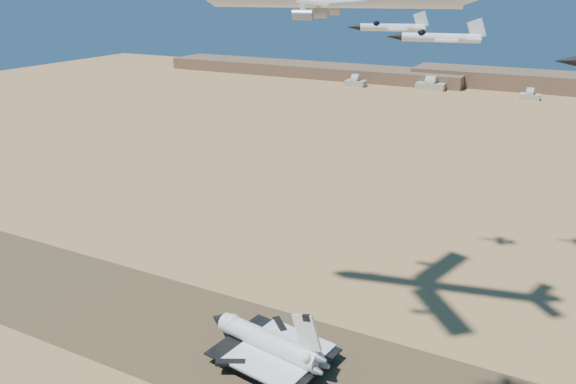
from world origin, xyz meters
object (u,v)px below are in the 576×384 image
at_px(shuttle, 267,343).
at_px(chase_jet_b, 439,37).
at_px(chase_jet_a, 391,27).
at_px(crew_b, 277,379).

height_order(shuttle, chase_jet_b, chase_jet_b).
height_order(chase_jet_a, chase_jet_b, chase_jet_a).
relative_size(crew_b, chase_jet_a, 0.12).
xyz_separation_m(shuttle, chase_jet_a, (36.75, -15.71, 91.99)).
bearing_deg(crew_b, chase_jet_b, -139.01).
distance_m(chase_jet_a, chase_jet_b, 22.28).
xyz_separation_m(shuttle, crew_b, (7.53, -7.82, -4.67)).
bearing_deg(chase_jet_a, crew_b, 147.63).
bearing_deg(chase_jet_b, crew_b, 139.99).
bearing_deg(crew_b, chase_jet_a, -122.84).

